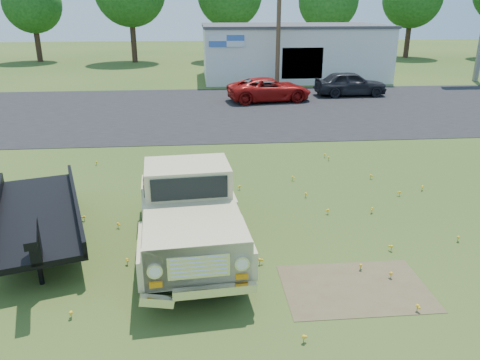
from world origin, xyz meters
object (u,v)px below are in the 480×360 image
object	(u,v)px
vintage_pickup_truck	(188,206)
red_pickup	(269,90)
dark_sedan	(350,84)
flatbed_trailer	(37,210)

from	to	relation	value
vintage_pickup_truck	red_pickup	distance (m)	18.80
red_pickup	dark_sedan	world-z (taller)	dark_sedan
vintage_pickup_truck	flatbed_trailer	size ratio (longest dim) A/B	1.02
vintage_pickup_truck	dark_sedan	bearing A→B (deg)	57.86
flatbed_trailer	dark_sedan	bearing A→B (deg)	36.48
vintage_pickup_truck	red_pickup	xyz separation A→B (m)	(4.69, 18.21, -0.37)
red_pickup	dark_sedan	distance (m)	5.68
vintage_pickup_truck	flatbed_trailer	bearing A→B (deg)	163.79
red_pickup	dark_sedan	xyz separation A→B (m)	(5.51, 1.35, 0.07)
flatbed_trailer	dark_sedan	xyz separation A→B (m)	(13.96, 18.78, -0.02)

